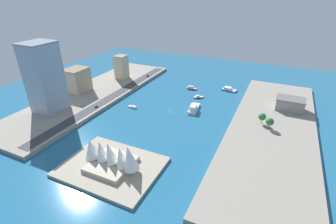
{
  "coord_description": "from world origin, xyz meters",
  "views": [
    {
      "loc": [
        -93.26,
        205.7,
        113.06
      ],
      "look_at": [
        -2.44,
        12.08,
        4.15
      ],
      "focal_mm": 26.43,
      "sensor_mm": 36.0,
      "label": 1
    }
  ],
  "objects_px": {
    "patrol_launch_navy": "(198,97)",
    "tugboat_red": "(191,88)",
    "ferry_white_commuter": "(194,108)",
    "pickup_red": "(148,76)",
    "taxi_yellow_cab": "(132,86)",
    "office_block_beige": "(121,67)",
    "sailboat_small_white": "(133,107)",
    "traffic_light_waterfront": "(125,89)",
    "opera_landmark": "(111,156)",
    "carpark_squat_concrete": "(290,104)",
    "hatchback_blue": "(96,106)",
    "apartment_midrise_tan": "(77,80)",
    "catamaran_blue": "(229,89)",
    "tower_tall_glass": "(44,78)"
  },
  "relations": [
    {
      "from": "ferry_white_commuter",
      "to": "taxi_yellow_cab",
      "type": "height_order",
      "value": "ferry_white_commuter"
    },
    {
      "from": "patrol_launch_navy",
      "to": "tugboat_red",
      "type": "bearing_deg",
      "value": -52.85
    },
    {
      "from": "catamaran_blue",
      "to": "taxi_yellow_cab",
      "type": "xyz_separation_m",
      "value": [
        108.87,
        47.08,
        2.61
      ]
    },
    {
      "from": "tugboat_red",
      "to": "hatchback_blue",
      "type": "xyz_separation_m",
      "value": [
        67.61,
        95.61,
        2.64
      ]
    },
    {
      "from": "tugboat_red",
      "to": "ferry_white_commuter",
      "type": "bearing_deg",
      "value": 112.58
    },
    {
      "from": "office_block_beige",
      "to": "carpark_squat_concrete",
      "type": "relative_size",
      "value": 1.14
    },
    {
      "from": "pickup_red",
      "to": "tower_tall_glass",
      "type": "bearing_deg",
      "value": 74.18
    },
    {
      "from": "catamaran_blue",
      "to": "sailboat_small_white",
      "type": "xyz_separation_m",
      "value": [
        80.16,
        90.42,
        -0.54
      ]
    },
    {
      "from": "carpark_squat_concrete",
      "to": "hatchback_blue",
      "type": "xyz_separation_m",
      "value": [
        177.4,
        78.38,
        -5.05
      ]
    },
    {
      "from": "sailboat_small_white",
      "to": "catamaran_blue",
      "type": "bearing_deg",
      "value": -131.56
    },
    {
      "from": "tugboat_red",
      "to": "patrol_launch_navy",
      "type": "xyz_separation_m",
      "value": [
        -16.36,
        21.6,
        -0.46
      ]
    },
    {
      "from": "patrol_launch_navy",
      "to": "traffic_light_waterfront",
      "type": "relative_size",
      "value": 1.79
    },
    {
      "from": "ferry_white_commuter",
      "to": "pickup_red",
      "type": "xyz_separation_m",
      "value": [
        89.91,
        -64.83,
        1.68
      ]
    },
    {
      "from": "taxi_yellow_cab",
      "to": "ferry_white_commuter",
      "type": "bearing_deg",
      "value": 166.05
    },
    {
      "from": "tower_tall_glass",
      "to": "opera_landmark",
      "type": "bearing_deg",
      "value": 157.35
    },
    {
      "from": "sailboat_small_white",
      "to": "ferry_white_commuter",
      "type": "relative_size",
      "value": 0.48
    },
    {
      "from": "sailboat_small_white",
      "to": "traffic_light_waterfront",
      "type": "xyz_separation_m",
      "value": [
        25.65,
        -24.19,
        6.63
      ]
    },
    {
      "from": "carpark_squat_concrete",
      "to": "pickup_red",
      "type": "xyz_separation_m",
      "value": [
        177.31,
        -28.22,
        -5.0
      ]
    },
    {
      "from": "taxi_yellow_cab",
      "to": "office_block_beige",
      "type": "bearing_deg",
      "value": -37.9
    },
    {
      "from": "hatchback_blue",
      "to": "traffic_light_waterfront",
      "type": "xyz_separation_m",
      "value": [
        -4.44,
        -44.63,
        3.45
      ]
    },
    {
      "from": "apartment_midrise_tan",
      "to": "sailboat_small_white",
      "type": "bearing_deg",
      "value": 175.96
    },
    {
      "from": "hatchback_blue",
      "to": "traffic_light_waterfront",
      "type": "bearing_deg",
      "value": -95.68
    },
    {
      "from": "catamaran_blue",
      "to": "sailboat_small_white",
      "type": "bearing_deg",
      "value": 48.44
    },
    {
      "from": "office_block_beige",
      "to": "apartment_midrise_tan",
      "type": "bearing_deg",
      "value": 72.79
    },
    {
      "from": "catamaran_blue",
      "to": "hatchback_blue",
      "type": "relative_size",
      "value": 4.23
    },
    {
      "from": "tugboat_red",
      "to": "catamaran_blue",
      "type": "bearing_deg",
      "value": -160.32
    },
    {
      "from": "sailboat_small_white",
      "to": "office_block_beige",
      "type": "relative_size",
      "value": 0.42
    },
    {
      "from": "traffic_light_waterfront",
      "to": "tugboat_red",
      "type": "bearing_deg",
      "value": -141.1
    },
    {
      "from": "apartment_midrise_tan",
      "to": "pickup_red",
      "type": "bearing_deg",
      "value": -119.98
    },
    {
      "from": "tower_tall_glass",
      "to": "opera_landmark",
      "type": "relative_size",
      "value": 1.47
    },
    {
      "from": "sailboat_small_white",
      "to": "opera_landmark",
      "type": "distance_m",
      "value": 96.46
    },
    {
      "from": "traffic_light_waterfront",
      "to": "opera_landmark",
      "type": "xyz_separation_m",
      "value": [
        -64.71,
        111.91,
        2.47
      ]
    },
    {
      "from": "apartment_midrise_tan",
      "to": "taxi_yellow_cab",
      "type": "bearing_deg",
      "value": -141.61
    },
    {
      "from": "carpark_squat_concrete",
      "to": "traffic_light_waterfront",
      "type": "xyz_separation_m",
      "value": [
        172.96,
        33.75,
        -1.61
      ]
    },
    {
      "from": "tugboat_red",
      "to": "office_block_beige",
      "type": "height_order",
      "value": "office_block_beige"
    },
    {
      "from": "sailboat_small_white",
      "to": "tower_tall_glass",
      "type": "xyz_separation_m",
      "value": [
        66.75,
        43.57,
        35.46
      ]
    },
    {
      "from": "apartment_midrise_tan",
      "to": "opera_landmark",
      "type": "distance_m",
      "value": 148.64
    },
    {
      "from": "sailboat_small_white",
      "to": "tower_tall_glass",
      "type": "distance_m",
      "value": 87.24
    },
    {
      "from": "apartment_midrise_tan",
      "to": "opera_landmark",
      "type": "xyz_separation_m",
      "value": [
        -115.64,
        93.13,
        -6.89
      ]
    },
    {
      "from": "ferry_white_commuter",
      "to": "opera_landmark",
      "type": "distance_m",
      "value": 111.28
    },
    {
      "from": "sailboat_small_white",
      "to": "office_block_beige",
      "type": "xyz_separation_m",
      "value": [
        57.81,
        -66.0,
        17.47
      ]
    },
    {
      "from": "office_block_beige",
      "to": "hatchback_blue",
      "type": "xyz_separation_m",
      "value": [
        -27.72,
        86.44,
        -14.29
      ]
    },
    {
      "from": "office_block_beige",
      "to": "opera_landmark",
      "type": "relative_size",
      "value": 0.67
    },
    {
      "from": "opera_landmark",
      "to": "apartment_midrise_tan",
      "type": "bearing_deg",
      "value": -38.84
    },
    {
      "from": "ferry_white_commuter",
      "to": "tower_tall_glass",
      "type": "xyz_separation_m",
      "value": [
        126.66,
        64.9,
        33.91
      ]
    },
    {
      "from": "tugboat_red",
      "to": "office_block_beige",
      "type": "distance_m",
      "value": 97.26
    },
    {
      "from": "office_block_beige",
      "to": "opera_landmark",
      "type": "distance_m",
      "value": 181.9
    },
    {
      "from": "patrol_launch_navy",
      "to": "pickup_red",
      "type": "xyz_separation_m",
      "value": [
        83.88,
        -32.58,
        3.14
      ]
    },
    {
      "from": "ferry_white_commuter",
      "to": "hatchback_blue",
      "type": "relative_size",
      "value": 5.89
    },
    {
      "from": "patrol_launch_navy",
      "to": "carpark_squat_concrete",
      "type": "bearing_deg",
      "value": -177.32
    }
  ]
}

